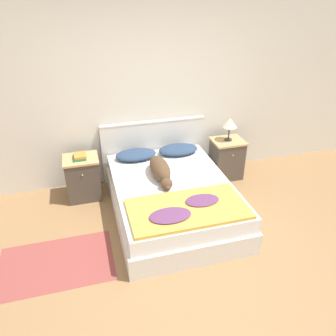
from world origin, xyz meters
name	(u,v)px	position (x,y,z in m)	size (l,w,h in m)	color
ground_plane	(189,273)	(0.00, 0.00, 0.00)	(16.00, 16.00, 0.00)	#997047
wall_back	(143,96)	(0.00, 2.13, 1.27)	(9.00, 0.06, 2.55)	silver
bed	(172,199)	(0.12, 1.04, 0.23)	(1.47, 1.99, 0.48)	silver
headboard	(154,148)	(0.12, 2.06, 0.49)	(1.55, 0.06, 0.93)	silver
nightstand_left	(83,178)	(-0.96, 1.75, 0.31)	(0.47, 0.41, 0.61)	#4C4238
nightstand_right	(226,158)	(1.19, 1.75, 0.31)	(0.47, 0.41, 0.61)	#4C4238
pillow_left	(136,155)	(-0.20, 1.81, 0.54)	(0.58, 0.35, 0.12)	navy
pillow_right	(178,149)	(0.43, 1.81, 0.54)	(0.58, 0.35, 0.12)	navy
quilt	(187,209)	(0.11, 0.43, 0.50)	(1.30, 0.69, 0.07)	gold
dog	(160,170)	(0.01, 1.21, 0.58)	(0.24, 0.80, 0.23)	brown
book_stack	(80,156)	(-0.96, 1.74, 0.64)	(0.18, 0.20, 0.06)	#337547
table_lamp	(230,123)	(1.19, 1.76, 0.88)	(0.21, 0.21, 0.35)	#2D2D33
rug	(57,263)	(-1.33, 0.51, 0.00)	(1.21, 0.80, 0.00)	#93423D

